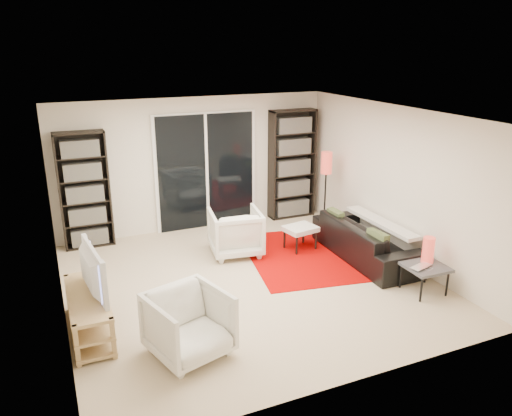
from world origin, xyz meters
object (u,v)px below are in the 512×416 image
(sofa, at_px, (366,240))
(bookshelf_left, at_px, (85,191))
(ottoman, at_px, (300,230))
(floor_lamp, at_px, (326,170))
(armchair_back, at_px, (235,232))
(tv_stand, at_px, (89,313))
(bookshelf_right, at_px, (292,164))
(side_table, at_px, (425,268))
(armchair_front, at_px, (189,324))

(sofa, bearing_deg, bookshelf_left, 62.06)
(ottoman, height_order, floor_lamp, floor_lamp)
(armchair_back, bearing_deg, tv_stand, 40.55)
(bookshelf_right, xyz_separation_m, tv_stand, (-4.14, -2.81, -0.79))
(floor_lamp, bearing_deg, side_table, -90.65)
(bookshelf_left, height_order, armchair_back, bookshelf_left)
(armchair_back, height_order, side_table, armchair_back)
(bookshelf_left, xyz_separation_m, bookshelf_right, (3.85, -0.00, 0.07))
(bookshelf_left, height_order, tv_stand, bookshelf_left)
(armchair_front, distance_m, ottoman, 3.31)
(tv_stand, distance_m, floor_lamp, 4.86)
(bookshelf_right, distance_m, side_table, 3.66)
(floor_lamp, bearing_deg, sofa, -93.20)
(bookshelf_right, relative_size, ottoman, 3.68)
(tv_stand, bearing_deg, floor_lamp, 23.82)
(tv_stand, height_order, armchair_front, armchair_front)
(tv_stand, xyz_separation_m, ottoman, (3.50, 1.24, 0.08))
(tv_stand, distance_m, sofa, 4.33)
(armchair_front, relative_size, floor_lamp, 0.56)
(floor_lamp, bearing_deg, armchair_front, -140.38)
(bookshelf_left, bearing_deg, armchair_back, -31.25)
(bookshelf_left, relative_size, sofa, 0.93)
(tv_stand, distance_m, armchair_front, 1.32)
(armchair_back, height_order, ottoman, armchair_back)
(ottoman, bearing_deg, sofa, -42.29)
(armchair_back, bearing_deg, armchair_front, 67.28)
(sofa, bearing_deg, armchair_back, 63.83)
(armchair_front, bearing_deg, floor_lamp, 23.34)
(bookshelf_left, bearing_deg, tv_stand, -95.99)
(bookshelf_right, bearing_deg, ottoman, -112.28)
(tv_stand, bearing_deg, armchair_back, 31.56)
(floor_lamp, bearing_deg, bookshelf_left, 167.87)
(tv_stand, height_order, side_table, tv_stand)
(bookshelf_left, height_order, floor_lamp, bookshelf_left)
(side_table, bearing_deg, armchair_back, 129.80)
(bookshelf_right, height_order, floor_lamp, bookshelf_right)
(bookshelf_left, distance_m, armchair_front, 3.81)
(bookshelf_left, bearing_deg, side_table, -41.51)
(sofa, relative_size, side_table, 3.75)
(bookshelf_left, distance_m, side_table, 5.44)
(bookshelf_right, relative_size, sofa, 1.00)
(bookshelf_left, distance_m, bookshelf_right, 3.85)
(sofa, xyz_separation_m, floor_lamp, (0.08, 1.41, 0.80))
(armchair_back, bearing_deg, bookshelf_left, -22.26)
(sofa, distance_m, armchair_back, 2.10)
(bookshelf_left, height_order, bookshelf_right, bookshelf_right)
(sofa, xyz_separation_m, ottoman, (-0.79, 0.72, 0.04))
(sofa, bearing_deg, armchair_front, 114.77)
(armchair_front, xyz_separation_m, floor_lamp, (3.41, 2.82, 0.74))
(bookshelf_right, relative_size, armchair_front, 2.58)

